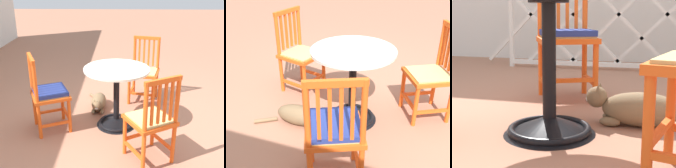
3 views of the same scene
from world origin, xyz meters
TOP-DOWN VIEW (x-y plane):
  - ground_plane at (0.00, 0.00)m, footprint 24.00×24.00m
  - cafe_table at (0.07, 0.16)m, footprint 0.76×0.76m
  - orange_chair_near_fence at (0.81, -0.22)m, footprint 0.49×0.49m
  - orange_chair_facing_out at (-0.04, 0.94)m, footprint 0.53×0.53m
  - orange_chair_by_planter at (-0.60, -0.18)m, footprint 0.54×0.54m
  - tabby_cat at (0.49, 0.41)m, footprint 0.73×0.28m

SIDE VIEW (x-z plane):
  - ground_plane at x=0.00m, z-range 0.00..0.00m
  - tabby_cat at x=0.49m, z-range -0.02..0.21m
  - cafe_table at x=0.07m, z-range -0.08..0.65m
  - orange_chair_near_fence at x=0.81m, z-range -0.02..0.89m
  - orange_chair_by_planter at x=-0.60m, z-range -0.02..0.89m
  - orange_chair_facing_out at x=-0.04m, z-range -0.01..0.90m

